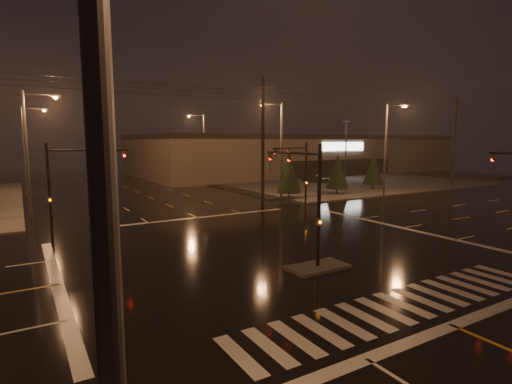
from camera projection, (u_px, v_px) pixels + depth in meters
ground at (272, 249)px, 22.67m from camera, size 140.00×140.00×0.00m
sidewalk_ne at (327, 179)px, 63.45m from camera, size 36.00×36.00×0.12m
median_island at (318, 267)px, 19.26m from camera, size 3.00×1.60×0.15m
crosswalk at (403, 305)px, 15.00m from camera, size 15.00×2.60×0.01m
stop_bar_near at (452, 326)px, 13.30m from camera, size 16.00×0.50×0.01m
stop_bar_far at (198, 218)px, 32.05m from camera, size 16.00×0.50×0.01m
parking_lot at (359, 179)px, 64.29m from camera, size 50.00×24.00×0.08m
retail_building at (294, 153)px, 79.14m from camera, size 60.20×28.30×7.20m
signal_mast_median at (307, 190)px, 19.58m from camera, size 0.25×4.59×6.00m
signal_mast_ne at (300, 167)px, 35.65m from camera, size 4.84×1.86×6.00m
signal_mast_nw at (66, 177)px, 26.01m from camera, size 4.84×1.86×6.00m
streetlight_0 at (141, 178)px, 3.48m from camera, size 2.77×0.32×10.00m
streetlight_1 at (31, 145)px, 31.61m from camera, size 2.77×0.32×10.00m
streetlight_2 at (27, 144)px, 45.24m from camera, size 2.77×0.32×10.00m
streetlight_3 at (279, 144)px, 41.25m from camera, size 2.77×0.32×10.00m
streetlight_4 at (202, 143)px, 58.29m from camera, size 2.77×0.32×10.00m
streetlight_6 at (388, 144)px, 42.63m from camera, size 0.32×2.77×10.00m
utility_pole_1 at (263, 141)px, 37.89m from camera, size 2.20×0.32×12.00m
utility_pole_2 at (454, 141)px, 53.10m from camera, size 2.20×0.32×12.00m
conifer_0 at (289, 173)px, 42.06m from camera, size 2.62×2.62×4.80m
conifer_1 at (337, 171)px, 45.69m from camera, size 2.52×2.52×4.64m
conifer_2 at (373, 169)px, 50.20m from camera, size 2.51×2.51×4.62m
car_parked at (315, 178)px, 58.59m from camera, size 2.94×4.24×1.34m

